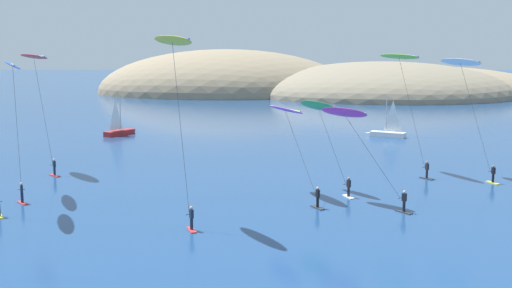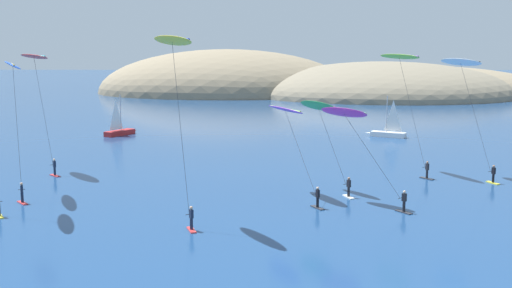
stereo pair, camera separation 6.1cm
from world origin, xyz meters
TOP-DOWN VIEW (x-y plane):
  - headland_island at (17.16, 144.18)m, footprint 119.11×66.24m
  - sailboat_near at (-20.78, 65.45)m, footprint 4.02×5.52m
  - sailboat_far at (16.29, 64.07)m, footprint 5.65×3.75m
  - kitesurfer_magenta at (6.19, 27.20)m, footprint 6.93×6.69m
  - kitesurfer_red at (-23.36, 39.86)m, footprint 5.85×6.76m
  - kitesurfer_purple at (1.35, 29.67)m, footprint 4.83×8.94m
  - kitesurfer_yellow at (-6.88, 20.84)m, footprint 4.19×6.04m
  - kitesurfer_lime at (12.98, 40.11)m, footprint 4.54×8.23m
  - kitesurfer_blue at (-21.55, 29.58)m, footprint 4.04×7.44m
  - kitesurfer_white at (18.38, 37.84)m, footprint 4.67×7.34m
  - kitesurfer_green at (4.31, 31.53)m, footprint 4.65×6.43m

SIDE VIEW (x-z plane):
  - headland_island at x=17.16m, z-range -11.42..11.42m
  - sailboat_near at x=-20.78m, z-range -2.21..3.49m
  - sailboat_far at x=16.29m, z-range -2.21..3.49m
  - kitesurfer_magenta at x=6.19m, z-range 2.79..10.53m
  - kitesurfer_purple at x=1.35m, z-range 2.98..10.52m
  - kitesurfer_green at x=4.31m, z-range 2.82..10.70m
  - kitesurfer_blue at x=-21.55m, z-range 4.50..15.84m
  - kitesurfer_white at x=18.38m, z-range 4.50..15.92m
  - kitesurfer_lime at x=12.98m, z-range 4.73..16.51m
  - kitesurfer_red at x=-23.36m, z-range 4.90..16.69m
  - kitesurfer_yellow at x=-6.88m, z-range 5.35..18.69m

